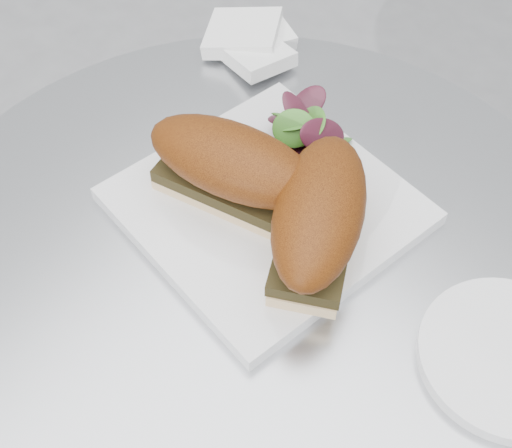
{
  "coord_description": "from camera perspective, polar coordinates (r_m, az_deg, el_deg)",
  "views": [
    {
      "loc": [
        0.25,
        -0.3,
        1.28
      ],
      "look_at": [
        -0.01,
        0.02,
        0.77
      ],
      "focal_mm": 50.0,
      "sensor_mm": 36.0,
      "label": 1
    }
  ],
  "objects": [
    {
      "name": "sandwich_right",
      "position": [
        0.64,
        5.06,
        0.65
      ],
      "size": [
        0.15,
        0.2,
        0.08
      ],
      "rotation": [
        0.0,
        0.0,
        -1.12
      ],
      "color": "beige",
      "rests_on": "plate"
    },
    {
      "name": "table",
      "position": [
        0.89,
        -0.26,
        -12.33
      ],
      "size": [
        0.7,
        0.7,
        0.73
      ],
      "color": "silver",
      "rests_on": "ground"
    },
    {
      "name": "plate",
      "position": [
        0.71,
        0.84,
        1.44
      ],
      "size": [
        0.29,
        0.29,
        0.02
      ],
      "primitive_type": "cube",
      "rotation": [
        0.0,
        0.0,
        -0.2
      ],
      "color": "white",
      "rests_on": "table"
    },
    {
      "name": "sandwich_left",
      "position": [
        0.68,
        -1.87,
        4.6
      ],
      "size": [
        0.19,
        0.11,
        0.08
      ],
      "rotation": [
        0.0,
        0.0,
        0.18
      ],
      "color": "beige",
      "rests_on": "plate"
    },
    {
      "name": "salad",
      "position": [
        0.73,
        3.36,
        7.35
      ],
      "size": [
        0.11,
        0.11,
        0.05
      ],
      "primitive_type": null,
      "color": "#3F872C",
      "rests_on": "plate"
    },
    {
      "name": "napkin",
      "position": [
        0.88,
        -0.44,
        13.84
      ],
      "size": [
        0.14,
        0.14,
        0.02
      ],
      "primitive_type": null,
      "rotation": [
        0.0,
        0.0,
        0.22
      ],
      "color": "white",
      "rests_on": "table"
    },
    {
      "name": "saucer",
      "position": [
        0.65,
        19.5,
        -9.98
      ],
      "size": [
        0.15,
        0.15,
        0.01
      ],
      "primitive_type": "cylinder",
      "color": "white",
      "rests_on": "table"
    }
  ]
}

